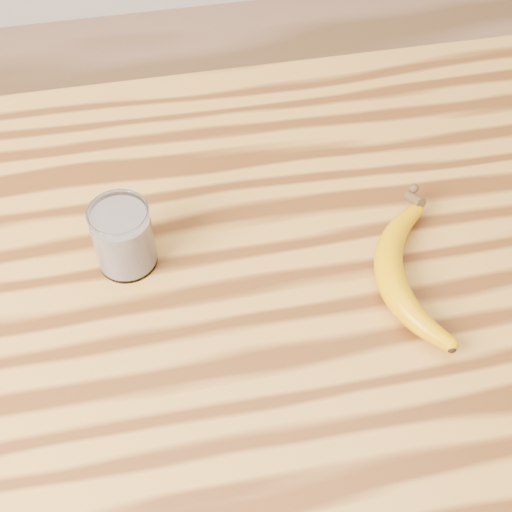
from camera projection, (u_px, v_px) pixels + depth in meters
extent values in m
cube|color=#B88031|center=(182.00, 303.00, 0.83)|extent=(1.20, 0.80, 0.04)
cylinder|color=brown|center=(441.00, 253.00, 1.45)|extent=(0.06, 0.06, 0.86)
cylinder|color=white|center=(123.00, 237.00, 0.81)|extent=(0.07, 0.07, 0.09)
torus|color=white|center=(118.00, 212.00, 0.78)|extent=(0.07, 0.07, 0.00)
cylinder|color=beige|center=(124.00, 240.00, 0.82)|extent=(0.06, 0.06, 0.07)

